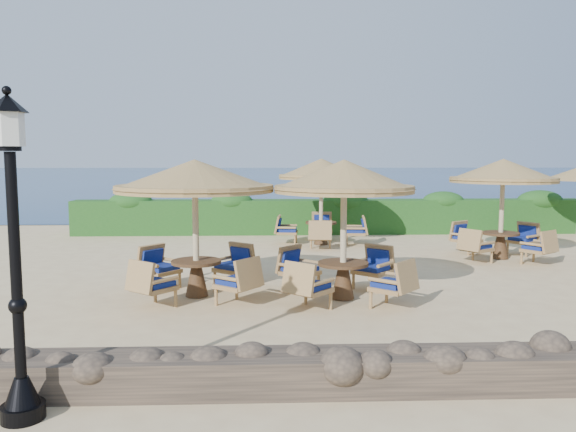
% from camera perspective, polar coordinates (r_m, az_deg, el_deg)
% --- Properties ---
extents(ground, '(120.00, 120.00, 0.00)m').
position_cam_1_polar(ground, '(12.93, 8.05, -6.09)').
color(ground, '#D8BD89').
rests_on(ground, ground).
extents(sea, '(160.00, 160.00, 0.00)m').
position_cam_1_polar(sea, '(82.52, -0.61, 4.13)').
color(sea, '#0C2551').
rests_on(sea, ground).
extents(hedge, '(18.00, 0.90, 1.20)m').
position_cam_1_polar(hedge, '(19.89, 4.40, -0.07)').
color(hedge, '#184416').
rests_on(hedge, ground).
extents(stone_wall, '(15.00, 0.65, 0.44)m').
position_cam_1_polar(stone_wall, '(7.09, 17.28, -14.71)').
color(stone_wall, brown).
rests_on(stone_wall, ground).
extents(lamp_post, '(0.44, 0.44, 3.31)m').
position_cam_1_polar(lamp_post, '(6.29, -25.92, -5.09)').
color(lamp_post, black).
rests_on(lamp_post, ground).
extents(cafe_set_0, '(3.05, 3.05, 2.65)m').
position_cam_1_polar(cafe_set_0, '(10.87, -9.41, 1.64)').
color(cafe_set_0, '#CBB98F').
rests_on(cafe_set_0, ground).
extents(cafe_set_1, '(2.66, 2.66, 2.65)m').
position_cam_1_polar(cafe_set_1, '(10.59, 5.69, 1.04)').
color(cafe_set_1, '#CBB98F').
rests_on(cafe_set_1, ground).
extents(cafe_set_3, '(2.86, 2.86, 2.65)m').
position_cam_1_polar(cafe_set_3, '(17.26, 3.40, 2.94)').
color(cafe_set_3, '#CBB98F').
rests_on(cafe_set_3, ground).
extents(cafe_set_4, '(2.77, 2.77, 2.65)m').
position_cam_1_polar(cafe_set_4, '(15.83, 20.95, 2.42)').
color(cafe_set_4, '#CBB98F').
rests_on(cafe_set_4, ground).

